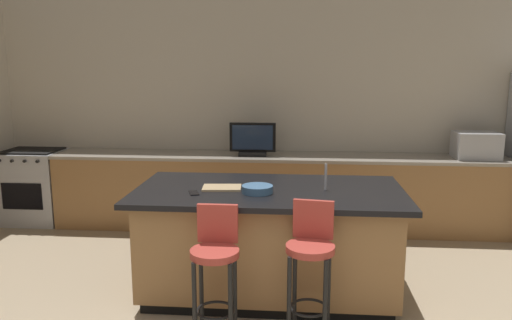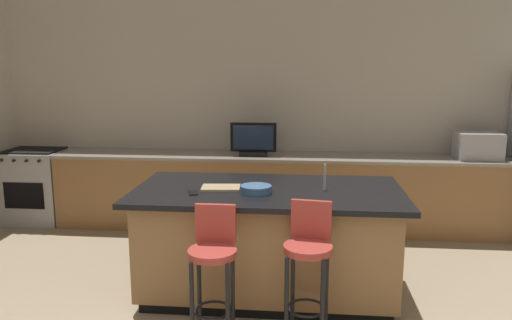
{
  "view_description": "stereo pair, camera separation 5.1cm",
  "coord_description": "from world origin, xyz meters",
  "px_view_note": "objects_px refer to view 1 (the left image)",
  "views": [
    {
      "loc": [
        0.18,
        -2.02,
        1.94
      ],
      "look_at": [
        -0.24,
        2.85,
        1.01
      ],
      "focal_mm": 35.03,
      "sensor_mm": 36.0,
      "label": 1
    },
    {
      "loc": [
        0.23,
        -2.02,
        1.94
      ],
      "look_at": [
        -0.24,
        2.85,
        1.01
      ],
      "focal_mm": 35.03,
      "sensor_mm": 36.0,
      "label": 2
    }
  ],
  "objects_px": {
    "microwave": "(476,145)",
    "fruit_bowl": "(257,189)",
    "bar_stool_left": "(216,263)",
    "kitchen_island": "(269,241)",
    "cell_phone": "(194,193)",
    "bar_stool_right": "(311,259)",
    "range_oven": "(35,186)",
    "tv_monitor": "(253,141)",
    "cutting_board": "(222,188)"
  },
  "relations": [
    {
      "from": "range_oven",
      "to": "tv_monitor",
      "type": "bearing_deg",
      "value": -1.06
    },
    {
      "from": "microwave",
      "to": "bar_stool_left",
      "type": "bearing_deg",
      "value": -135.31
    },
    {
      "from": "fruit_bowl",
      "to": "cell_phone",
      "type": "relative_size",
      "value": 1.67
    },
    {
      "from": "kitchen_island",
      "to": "microwave",
      "type": "height_order",
      "value": "microwave"
    },
    {
      "from": "tv_monitor",
      "to": "kitchen_island",
      "type": "bearing_deg",
      "value": -80.18
    },
    {
      "from": "cell_phone",
      "to": "bar_stool_left",
      "type": "bearing_deg",
      "value": -84.48
    },
    {
      "from": "fruit_bowl",
      "to": "bar_stool_right",
      "type": "bearing_deg",
      "value": -53.21
    },
    {
      "from": "fruit_bowl",
      "to": "cutting_board",
      "type": "xyz_separation_m",
      "value": [
        -0.3,
        0.11,
        -0.02
      ]
    },
    {
      "from": "microwave",
      "to": "fruit_bowl",
      "type": "xyz_separation_m",
      "value": [
        -2.34,
        -1.91,
        -0.09
      ]
    },
    {
      "from": "microwave",
      "to": "bar_stool_right",
      "type": "height_order",
      "value": "microwave"
    },
    {
      "from": "fruit_bowl",
      "to": "cutting_board",
      "type": "bearing_deg",
      "value": 160.6
    },
    {
      "from": "bar_stool_right",
      "to": "cell_phone",
      "type": "bearing_deg",
      "value": 159.83
    },
    {
      "from": "microwave",
      "to": "fruit_bowl",
      "type": "height_order",
      "value": "microwave"
    },
    {
      "from": "cell_phone",
      "to": "microwave",
      "type": "bearing_deg",
      "value": 15.36
    },
    {
      "from": "tv_monitor",
      "to": "bar_stool_right",
      "type": "bearing_deg",
      "value": -75.37
    },
    {
      "from": "cutting_board",
      "to": "microwave",
      "type": "bearing_deg",
      "value": 34.25
    },
    {
      "from": "tv_monitor",
      "to": "fruit_bowl",
      "type": "height_order",
      "value": "tv_monitor"
    },
    {
      "from": "bar_stool_left",
      "to": "fruit_bowl",
      "type": "bearing_deg",
      "value": 69.39
    },
    {
      "from": "microwave",
      "to": "cutting_board",
      "type": "bearing_deg",
      "value": -145.75
    },
    {
      "from": "tv_monitor",
      "to": "cell_phone",
      "type": "xyz_separation_m",
      "value": [
        -0.3,
        -1.91,
        -0.14
      ]
    },
    {
      "from": "cutting_board",
      "to": "fruit_bowl",
      "type": "bearing_deg",
      "value": -19.4
    },
    {
      "from": "range_oven",
      "to": "cutting_board",
      "type": "bearing_deg",
      "value": -34.24
    },
    {
      "from": "bar_stool_left",
      "to": "bar_stool_right",
      "type": "bearing_deg",
      "value": 6.46
    },
    {
      "from": "microwave",
      "to": "kitchen_island",
      "type": "bearing_deg",
      "value": -141.88
    },
    {
      "from": "bar_stool_right",
      "to": "cutting_board",
      "type": "height_order",
      "value": "bar_stool_right"
    },
    {
      "from": "cutting_board",
      "to": "bar_stool_right",
      "type": "bearing_deg",
      "value": -42.74
    },
    {
      "from": "microwave",
      "to": "fruit_bowl",
      "type": "relative_size",
      "value": 1.91
    },
    {
      "from": "kitchen_island",
      "to": "cell_phone",
      "type": "xyz_separation_m",
      "value": [
        -0.59,
        -0.2,
        0.46
      ]
    },
    {
      "from": "tv_monitor",
      "to": "microwave",
      "type": "bearing_deg",
      "value": 1.17
    },
    {
      "from": "kitchen_island",
      "to": "cell_phone",
      "type": "height_order",
      "value": "cell_phone"
    },
    {
      "from": "kitchen_island",
      "to": "bar_stool_right",
      "type": "xyz_separation_m",
      "value": [
        0.33,
        -0.7,
        0.13
      ]
    },
    {
      "from": "range_oven",
      "to": "tv_monitor",
      "type": "height_order",
      "value": "tv_monitor"
    },
    {
      "from": "range_oven",
      "to": "tv_monitor",
      "type": "xyz_separation_m",
      "value": [
        2.74,
        -0.05,
        0.62
      ]
    },
    {
      "from": "kitchen_island",
      "to": "bar_stool_left",
      "type": "bearing_deg",
      "value": -112.56
    },
    {
      "from": "kitchen_island",
      "to": "fruit_bowl",
      "type": "xyz_separation_m",
      "value": [
        -0.09,
        -0.14,
        0.48
      ]
    },
    {
      "from": "kitchen_island",
      "to": "range_oven",
      "type": "bearing_deg",
      "value": 149.81
    },
    {
      "from": "fruit_bowl",
      "to": "bar_stool_left",
      "type": "bearing_deg",
      "value": -110.36
    },
    {
      "from": "kitchen_island",
      "to": "cutting_board",
      "type": "distance_m",
      "value": 0.61
    },
    {
      "from": "range_oven",
      "to": "bar_stool_left",
      "type": "height_order",
      "value": "bar_stool_left"
    },
    {
      "from": "tv_monitor",
      "to": "fruit_bowl",
      "type": "bearing_deg",
      "value": -83.55
    },
    {
      "from": "range_oven",
      "to": "cutting_board",
      "type": "xyz_separation_m",
      "value": [
        2.64,
        -1.8,
        0.48
      ]
    },
    {
      "from": "tv_monitor",
      "to": "bar_stool_right",
      "type": "relative_size",
      "value": 0.54
    },
    {
      "from": "bar_stool_right",
      "to": "cutting_board",
      "type": "xyz_separation_m",
      "value": [
        -0.73,
        0.67,
        0.33
      ]
    },
    {
      "from": "kitchen_island",
      "to": "cutting_board",
      "type": "height_order",
      "value": "cutting_board"
    },
    {
      "from": "microwave",
      "to": "bar_stool_right",
      "type": "distance_m",
      "value": 3.16
    },
    {
      "from": "bar_stool_left",
      "to": "cell_phone",
      "type": "bearing_deg",
      "value": 114.56
    },
    {
      "from": "range_oven",
      "to": "cutting_board",
      "type": "distance_m",
      "value": 3.23
    },
    {
      "from": "kitchen_island",
      "to": "bar_stool_right",
      "type": "height_order",
      "value": "bar_stool_right"
    },
    {
      "from": "range_oven",
      "to": "bar_stool_right",
      "type": "distance_m",
      "value": 4.18
    },
    {
      "from": "bar_stool_right",
      "to": "fruit_bowl",
      "type": "bearing_deg",
      "value": 135.1
    }
  ]
}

